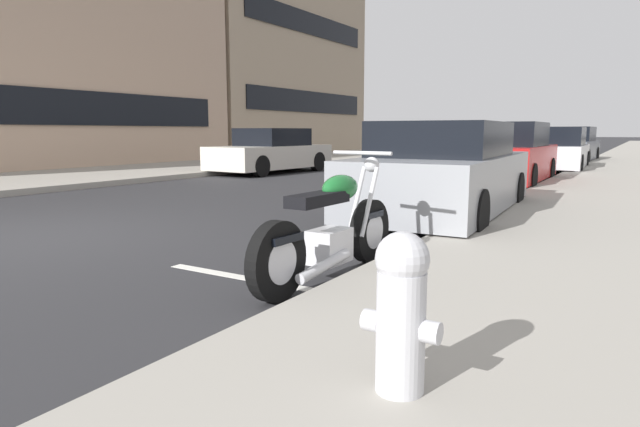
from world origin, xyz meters
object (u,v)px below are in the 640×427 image
at_px(parked_car_far_down_curb, 569,146).
at_px(fire_hydrant, 401,308).
at_px(parked_car_at_intersection, 555,150).
at_px(parked_car_behind_motorcycle, 507,156).
at_px(parked_car_second_in_row, 444,173).
at_px(parked_motorcycle, 331,231).
at_px(car_opposite_curb, 271,152).

xyz_separation_m(parked_car_far_down_curb, fire_hydrant, (-22.22, -1.94, -0.16)).
distance_m(parked_car_at_intersection, parked_car_far_down_curb, 5.33).
bearing_deg(parked_car_behind_motorcycle, parked_car_second_in_row, -177.08).
relative_size(parked_car_second_in_row, parked_car_behind_motorcycle, 1.10).
bearing_deg(parked_car_second_in_row, parked_car_at_intersection, -2.67).
xyz_separation_m(parked_motorcycle, parked_car_at_intersection, (15.01, 0.29, 0.25)).
bearing_deg(parked_car_far_down_curb, car_opposite_curb, 147.29).
bearing_deg(car_opposite_curb, parked_car_far_down_curb, 148.34).
relative_size(parked_car_second_in_row, parked_car_at_intersection, 1.00).
height_order(parked_car_second_in_row, parked_car_far_down_curb, parked_car_far_down_curb).
bearing_deg(parked_car_second_in_row, fire_hydrant, -166.17).
xyz_separation_m(parked_car_second_in_row, parked_car_far_down_curb, (16.54, 0.24, 0.01)).
relative_size(parked_car_at_intersection, car_opposite_curb, 1.02).
xyz_separation_m(parked_car_far_down_curb, car_opposite_curb, (-10.69, 7.31, -0.05)).
distance_m(parked_car_second_in_row, fire_hydrant, 5.93).
distance_m(parked_motorcycle, fire_hydrant, 2.37).
height_order(parked_car_at_intersection, car_opposite_curb, parked_car_at_intersection).
relative_size(parked_motorcycle, parked_car_at_intersection, 0.47).
relative_size(parked_car_second_in_row, fire_hydrant, 6.19).
xyz_separation_m(parked_car_second_in_row, parked_car_behind_motorcycle, (5.67, 0.34, 0.03)).
relative_size(parked_car_at_intersection, parked_car_far_down_curb, 1.00).
height_order(parked_motorcycle, parked_car_behind_motorcycle, parked_car_behind_motorcycle).
distance_m(parked_motorcycle, parked_car_second_in_row, 3.81).
height_order(parked_car_behind_motorcycle, parked_car_far_down_curb, parked_car_behind_motorcycle).
height_order(parked_car_second_in_row, car_opposite_curb, parked_car_second_in_row).
bearing_deg(car_opposite_curb, parked_car_second_in_row, 54.95).
bearing_deg(parked_motorcycle, fire_hydrant, -140.38).
height_order(parked_car_second_in_row, parked_car_at_intersection, parked_car_second_in_row).
bearing_deg(parked_car_at_intersection, car_opposite_curb, 123.39).
bearing_deg(parked_motorcycle, parked_car_second_in_row, 5.68).
height_order(parked_car_second_in_row, fire_hydrant, parked_car_second_in_row).
relative_size(parked_motorcycle, parked_car_behind_motorcycle, 0.52).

